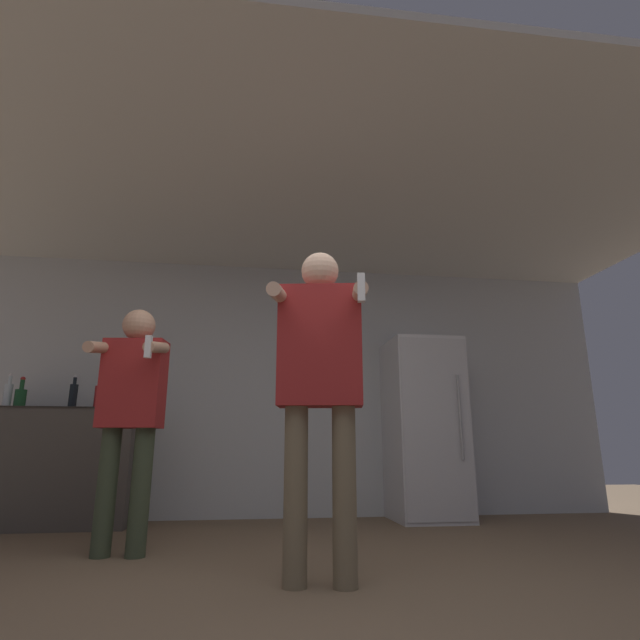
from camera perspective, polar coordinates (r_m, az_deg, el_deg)
ground_plane at (r=2.17m, az=0.02°, el=-31.89°), size 14.00×14.00×0.00m
wall_back at (r=5.20m, az=-4.71°, el=-7.56°), size 7.00×0.06×2.55m
ceiling_slab at (r=4.08m, az=-3.02°, el=13.67°), size 7.00×3.59×0.05m
refrigerator at (r=5.06m, az=11.86°, el=-11.95°), size 0.67×0.73×1.70m
counter at (r=5.09m, az=-27.43°, el=-14.64°), size 1.29×0.63×1.00m
bottle_dark_rum at (r=5.01m, az=-26.37°, el=-7.67°), size 0.07×0.07×0.30m
bottle_brown_liquor at (r=5.16m, az=-31.05°, el=-7.52°), size 0.10×0.10×0.27m
bottle_clear_vodka at (r=5.21m, az=-32.09°, el=-7.18°), size 0.07×0.07×0.30m
bottle_tall_gin at (r=4.94m, az=-23.94°, el=-7.93°), size 0.08×0.08×0.28m
person_woman_foreground at (r=2.66m, az=0.00°, el=-6.09°), size 0.55×0.55×1.72m
person_man_side at (r=3.57m, az=-20.76°, el=-8.94°), size 0.49×0.48×1.58m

